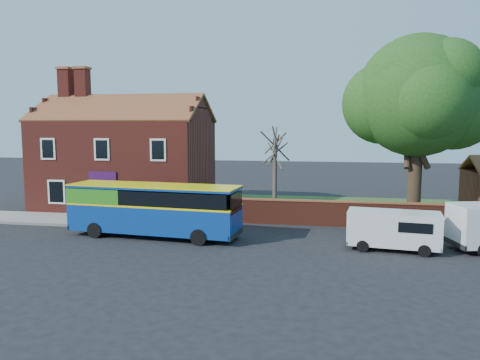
# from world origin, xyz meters

# --- Properties ---
(ground) EXTENTS (120.00, 120.00, 0.00)m
(ground) POSITION_xyz_m (0.00, 0.00, 0.00)
(ground) COLOR black
(ground) RESTS_ON ground
(pavement) EXTENTS (18.00, 3.50, 0.12)m
(pavement) POSITION_xyz_m (-7.00, 5.75, 0.06)
(pavement) COLOR gray
(pavement) RESTS_ON ground
(kerb) EXTENTS (18.00, 0.15, 0.14)m
(kerb) POSITION_xyz_m (-7.00, 4.00, 0.07)
(kerb) COLOR slate
(kerb) RESTS_ON ground
(grass_strip) EXTENTS (26.00, 12.00, 0.04)m
(grass_strip) POSITION_xyz_m (13.00, 13.00, 0.02)
(grass_strip) COLOR #426B28
(grass_strip) RESTS_ON ground
(shop_building) EXTENTS (12.30, 8.13, 10.50)m
(shop_building) POSITION_xyz_m (-7.02, 11.50, 3.41)
(shop_building) COLOR maroon
(shop_building) RESTS_ON ground
(boundary_wall) EXTENTS (22.00, 0.38, 1.60)m
(boundary_wall) POSITION_xyz_m (13.00, 7.00, 0.81)
(boundary_wall) COLOR maroon
(boundary_wall) RESTS_ON ground
(bus) EXTENTS (9.82, 3.37, 2.94)m
(bus) POSITION_xyz_m (-1.74, 2.41, 1.67)
(bus) COLOR navy
(bus) RESTS_ON ground
(van_near) EXTENTS (4.65, 2.35, 1.95)m
(van_near) POSITION_xyz_m (11.34, 1.79, 1.09)
(van_near) COLOR silver
(van_near) RESTS_ON ground
(large_tree) EXTENTS (9.82, 7.77, 11.97)m
(large_tree) POSITION_xyz_m (13.80, 9.95, 7.84)
(large_tree) COLOR black
(large_tree) RESTS_ON ground
(bare_tree) EXTENTS (2.20, 2.62, 5.86)m
(bare_tree) POSITION_xyz_m (4.51, 10.16, 3.01)
(bare_tree) COLOR #4C4238
(bare_tree) RESTS_ON ground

